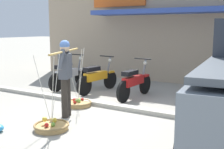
{
  "coord_description": "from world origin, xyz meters",
  "views": [
    {
      "loc": [
        3.59,
        -5.18,
        1.95
      ],
      "look_at": [
        0.22,
        0.6,
        0.85
      ],
      "focal_mm": 45.52,
      "sensor_mm": 36.0,
      "label": 1
    }
  ],
  "objects_px": {
    "motorcycle_third_in_row": "(134,82)",
    "fruit_basket_right_side": "(78,103)",
    "fruit_vendor": "(65,73)",
    "motorcycle_second_in_row": "(97,78)",
    "wooden_crate": "(192,92)",
    "fruit_basket_left_side": "(51,126)",
    "motorcycle_nearest_shop": "(68,75)"
  },
  "relations": [
    {
      "from": "fruit_basket_right_side",
      "to": "motorcycle_third_in_row",
      "type": "xyz_separation_m",
      "value": [
        0.87,
        1.45,
        0.38
      ]
    },
    {
      "from": "fruit_vendor",
      "to": "wooden_crate",
      "type": "xyz_separation_m",
      "value": [
        1.97,
        3.09,
        -0.82
      ]
    },
    {
      "from": "fruit_vendor",
      "to": "fruit_basket_right_side",
      "type": "distance_m",
      "value": 1.25
    },
    {
      "from": "motorcycle_second_in_row",
      "to": "wooden_crate",
      "type": "xyz_separation_m",
      "value": [
        2.7,
        0.72,
        -0.29
      ]
    },
    {
      "from": "fruit_vendor",
      "to": "motorcycle_second_in_row",
      "type": "distance_m",
      "value": 2.54
    },
    {
      "from": "fruit_vendor",
      "to": "motorcycle_nearest_shop",
      "type": "relative_size",
      "value": 0.93
    },
    {
      "from": "wooden_crate",
      "to": "motorcycle_third_in_row",
      "type": "bearing_deg",
      "value": -149.34
    },
    {
      "from": "motorcycle_second_in_row",
      "to": "wooden_crate",
      "type": "distance_m",
      "value": 2.81
    },
    {
      "from": "fruit_basket_right_side",
      "to": "motorcycle_third_in_row",
      "type": "bearing_deg",
      "value": 59.07
    },
    {
      "from": "fruit_vendor",
      "to": "motorcycle_second_in_row",
      "type": "bearing_deg",
      "value": 107.12
    },
    {
      "from": "fruit_basket_right_side",
      "to": "motorcycle_second_in_row",
      "type": "relative_size",
      "value": 0.8
    },
    {
      "from": "motorcycle_third_in_row",
      "to": "fruit_basket_right_side",
      "type": "bearing_deg",
      "value": -120.93
    },
    {
      "from": "fruit_vendor",
      "to": "fruit_basket_left_side",
      "type": "bearing_deg",
      "value": -70.42
    },
    {
      "from": "motorcycle_third_in_row",
      "to": "wooden_crate",
      "type": "height_order",
      "value": "motorcycle_third_in_row"
    },
    {
      "from": "fruit_basket_right_side",
      "to": "motorcycle_third_in_row",
      "type": "distance_m",
      "value": 1.74
    },
    {
      "from": "fruit_vendor",
      "to": "wooden_crate",
      "type": "bearing_deg",
      "value": 57.49
    },
    {
      "from": "fruit_basket_left_side",
      "to": "fruit_vendor",
      "type": "bearing_deg",
      "value": 109.58
    },
    {
      "from": "motorcycle_third_in_row",
      "to": "wooden_crate",
      "type": "relative_size",
      "value": 4.14
    },
    {
      "from": "motorcycle_third_in_row",
      "to": "fruit_vendor",
      "type": "bearing_deg",
      "value": -104.3
    },
    {
      "from": "motorcycle_nearest_shop",
      "to": "motorcycle_third_in_row",
      "type": "height_order",
      "value": "same"
    },
    {
      "from": "fruit_vendor",
      "to": "motorcycle_third_in_row",
      "type": "distance_m",
      "value": 2.4
    },
    {
      "from": "motorcycle_second_in_row",
      "to": "wooden_crate",
      "type": "bearing_deg",
      "value": 14.94
    },
    {
      "from": "fruit_vendor",
      "to": "motorcycle_third_in_row",
      "type": "height_order",
      "value": "fruit_vendor"
    },
    {
      "from": "fruit_basket_left_side",
      "to": "wooden_crate",
      "type": "relative_size",
      "value": 3.3
    },
    {
      "from": "fruit_vendor",
      "to": "wooden_crate",
      "type": "height_order",
      "value": "fruit_vendor"
    },
    {
      "from": "fruit_vendor",
      "to": "fruit_basket_right_side",
      "type": "bearing_deg",
      "value": 109.83
    },
    {
      "from": "fruit_basket_left_side",
      "to": "motorcycle_third_in_row",
      "type": "distance_m",
      "value": 3.11
    },
    {
      "from": "fruit_basket_left_side",
      "to": "motorcycle_third_in_row",
      "type": "xyz_separation_m",
      "value": [
        0.29,
        3.08,
        0.38
      ]
    },
    {
      "from": "fruit_vendor",
      "to": "motorcycle_nearest_shop",
      "type": "distance_m",
      "value": 3.04
    },
    {
      "from": "motorcycle_nearest_shop",
      "to": "wooden_crate",
      "type": "bearing_deg",
      "value": 10.79
    },
    {
      "from": "wooden_crate",
      "to": "motorcycle_second_in_row",
      "type": "bearing_deg",
      "value": -165.06
    },
    {
      "from": "fruit_basket_left_side",
      "to": "fruit_basket_right_side",
      "type": "distance_m",
      "value": 1.72
    }
  ]
}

